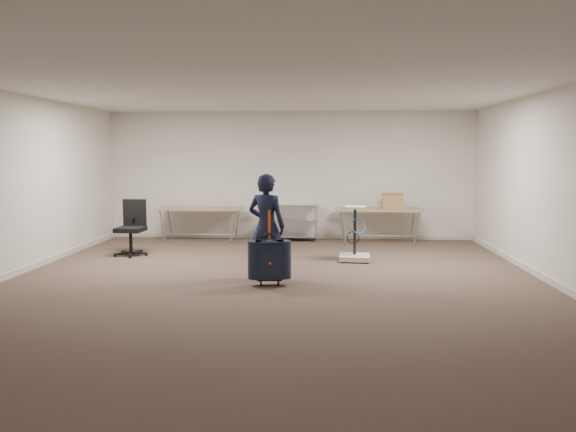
{
  "coord_description": "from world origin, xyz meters",
  "views": [
    {
      "loc": [
        0.71,
        -7.86,
        1.86
      ],
      "look_at": [
        0.21,
        0.3,
        0.96
      ],
      "focal_mm": 35.0,
      "sensor_mm": 36.0,
      "label": 1
    }
  ],
  "objects": [
    {
      "name": "ground",
      "position": [
        0.0,
        0.0,
        0.0
      ],
      "size": [
        9.0,
        9.0,
        0.0
      ],
      "primitive_type": "plane",
      "color": "#423228",
      "rests_on": "ground"
    },
    {
      "name": "room_shell",
      "position": [
        0.0,
        1.38,
        0.05
      ],
      "size": [
        8.0,
        9.0,
        9.0
      ],
      "color": "white",
      "rests_on": "ground"
    },
    {
      "name": "folding_table_left",
      "position": [
        -1.9,
        3.95,
        0.68
      ],
      "size": [
        1.8,
        0.75,
        0.73
      ],
      "color": "#8F7157",
      "rests_on": "ground"
    },
    {
      "name": "folding_table_right",
      "position": [
        1.9,
        3.95,
        0.68
      ],
      "size": [
        1.8,
        0.75,
        0.73
      ],
      "color": "#8F7157",
      "rests_on": "ground"
    },
    {
      "name": "wire_shelf",
      "position": [
        0.0,
        4.2,
        0.44
      ],
      "size": [
        1.22,
        0.47,
        0.8
      ],
      "color": "silver",
      "rests_on": "ground"
    },
    {
      "name": "person",
      "position": [
        -0.12,
        0.45,
        0.79
      ],
      "size": [
        0.66,
        0.54,
        1.58
      ],
      "primitive_type": "imported",
      "rotation": [
        0.0,
        0.0,
        2.83
      ],
      "color": "black",
      "rests_on": "ground"
    },
    {
      "name": "suitcase",
      "position": [
        -0.03,
        -0.03,
        0.37
      ],
      "size": [
        0.42,
        0.28,
        1.08
      ],
      "color": "black",
      "rests_on": "ground"
    },
    {
      "name": "office_chair",
      "position": [
        -2.82,
        2.23,
        0.31
      ],
      "size": [
        0.62,
        0.62,
        1.03
      ],
      "color": "black",
      "rests_on": "ground"
    },
    {
      "name": "equipment_cart",
      "position": [
        1.28,
        1.91,
        0.25
      ],
      "size": [
        0.56,
        0.56,
        0.96
      ],
      "color": "beige",
      "rests_on": "ground"
    },
    {
      "name": "cardboard_box",
      "position": [
        2.19,
        4.05,
        0.89
      ],
      "size": [
        0.45,
        0.35,
        0.32
      ],
      "primitive_type": "cube",
      "rotation": [
        0.0,
        0.0,
        -0.06
      ],
      "color": "olive",
      "rests_on": "folding_table_right"
    }
  ]
}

